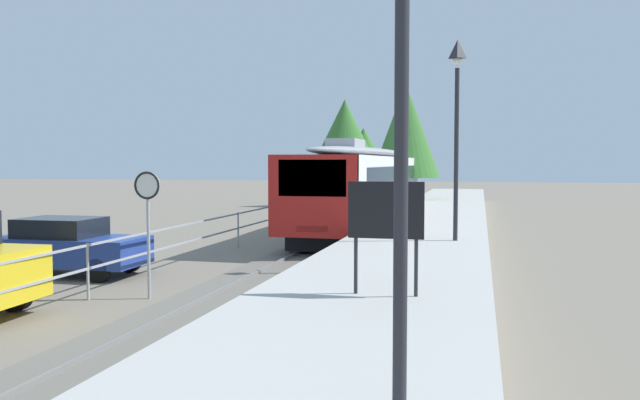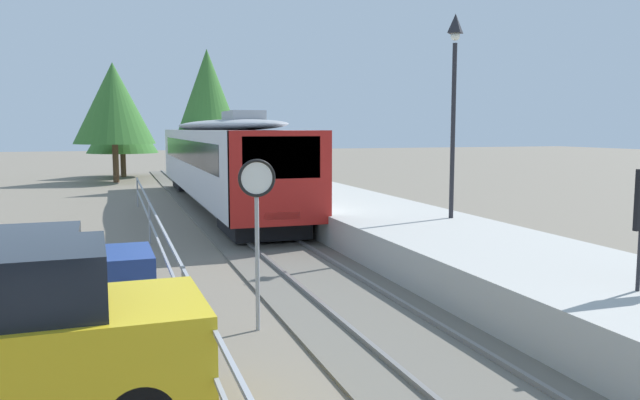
# 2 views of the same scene
# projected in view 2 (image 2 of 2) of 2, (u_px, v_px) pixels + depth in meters

# --- Properties ---
(ground_plane) EXTENTS (160.00, 160.00, 0.00)m
(ground_plane) POSITION_uv_depth(u_px,v_px,m) (159.00, 238.00, 18.95)
(ground_plane) COLOR slate
(track_rails) EXTENTS (3.20, 60.00, 0.14)m
(track_rails) POSITION_uv_depth(u_px,v_px,m) (256.00, 231.00, 19.88)
(track_rails) COLOR #6B665B
(track_rails) RESTS_ON ground
(commuter_train) EXTENTS (2.82, 20.23, 3.74)m
(commuter_train) POSITION_uv_depth(u_px,v_px,m) (220.00, 156.00, 25.95)
(commuter_train) COLOR silver
(commuter_train) RESTS_ON track_rails
(station_platform) EXTENTS (3.90, 60.00, 0.90)m
(station_platform) POSITION_uv_depth(u_px,v_px,m) (351.00, 214.00, 20.85)
(station_platform) COLOR #B7B5AD
(station_platform) RESTS_ON ground
(platform_lamp_mid_platform) EXTENTS (0.34, 0.34, 5.35)m
(platform_lamp_mid_platform) POSITION_uv_depth(u_px,v_px,m) (454.00, 77.00, 16.35)
(platform_lamp_mid_platform) COLOR #232328
(platform_lamp_mid_platform) RESTS_ON station_platform
(speed_limit_sign) EXTENTS (0.61, 0.10, 2.81)m
(speed_limit_sign) POSITION_uv_depth(u_px,v_px,m) (257.00, 202.00, 9.97)
(speed_limit_sign) COLOR #9EA0A5
(speed_limit_sign) RESTS_ON ground
(carpark_fence) EXTENTS (0.06, 36.06, 1.25)m
(carpark_fence) POSITION_uv_depth(u_px,v_px,m) (184.00, 289.00, 9.32)
(carpark_fence) COLOR #9EA0A5
(carpark_fence) RESTS_ON ground
(parked_hatchback_blue) EXTENTS (4.04, 1.84, 1.53)m
(parked_hatchback_blue) POSITION_uv_depth(u_px,v_px,m) (33.00, 270.00, 11.07)
(parked_hatchback_blue) COLOR navy
(parked_hatchback_blue) RESTS_ON ground
(tree_behind_carpark) EXTENTS (3.99, 3.99, 7.56)m
(tree_behind_carpark) POSITION_uv_depth(u_px,v_px,m) (208.00, 100.00, 33.80)
(tree_behind_carpark) COLOR brown
(tree_behind_carpark) RESTS_ON ground
(tree_behind_station_far) EXTENTS (4.87, 4.87, 7.29)m
(tree_behind_station_far) POSITION_uv_depth(u_px,v_px,m) (114.00, 103.00, 37.97)
(tree_behind_station_far) COLOR brown
(tree_behind_station_far) RESTS_ON ground
(tree_distant_left) EXTENTS (4.75, 4.75, 5.57)m
(tree_distant_left) POSITION_uv_depth(u_px,v_px,m) (122.00, 124.00, 42.48)
(tree_distant_left) COLOR brown
(tree_distant_left) RESTS_ON ground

